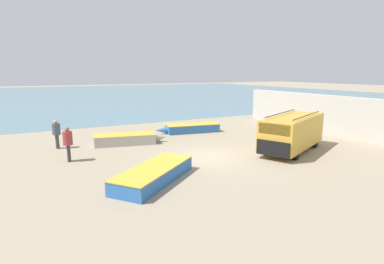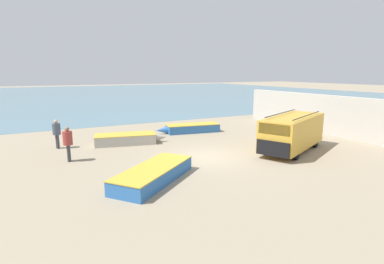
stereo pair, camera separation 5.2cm
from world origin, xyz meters
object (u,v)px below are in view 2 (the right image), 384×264
at_px(parked_van, 292,132).
at_px(fishing_rowboat_2, 156,173).
at_px(fishing_rowboat_1, 190,128).
at_px(fisherman_0, 68,141).
at_px(fisherman_1, 57,131).
at_px(fishing_rowboat_0, 128,139).

distance_m(parked_van, fishing_rowboat_2, 8.81).
bearing_deg(fishing_rowboat_1, fisherman_0, 32.69).
xyz_separation_m(parked_van, fisherman_1, (-12.06, 6.88, -0.09)).
bearing_deg(fisherman_0, fishing_rowboat_0, 41.08).
bearing_deg(fishing_rowboat_2, fishing_rowboat_0, 45.13).
bearing_deg(fishing_rowboat_2, fisherman_0, 84.21).
bearing_deg(fisherman_1, fishing_rowboat_2, -80.15).
height_order(parked_van, fishing_rowboat_2, parked_van).
height_order(fishing_rowboat_2, fisherman_0, fisherman_0).
distance_m(fisherman_0, fisherman_1, 3.19).
distance_m(parked_van, fishing_rowboat_1, 8.11).
relative_size(fishing_rowboat_2, fisherman_1, 2.74).
distance_m(fishing_rowboat_2, fisherman_1, 8.49).
height_order(fishing_rowboat_0, fisherman_1, fisherman_1).
relative_size(parked_van, fishing_rowboat_0, 1.23).
xyz_separation_m(fishing_rowboat_1, fishing_rowboat_2, (-6.00, -8.49, -0.00)).
relative_size(fishing_rowboat_1, fisherman_1, 2.83).
relative_size(parked_van, fishing_rowboat_1, 1.17).
xyz_separation_m(fishing_rowboat_1, fisherman_1, (-9.33, -0.71, 0.73)).
xyz_separation_m(fishing_rowboat_2, fisherman_1, (-3.33, 7.78, 0.73)).
bearing_deg(fisherman_1, fisherman_0, -97.26).
xyz_separation_m(parked_van, fishing_rowboat_2, (-8.73, -0.90, -0.82)).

